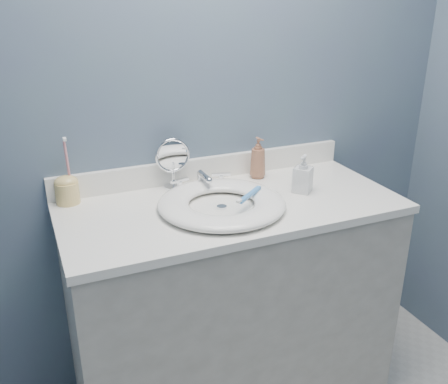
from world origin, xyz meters
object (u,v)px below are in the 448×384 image
soap_bottle_amber (258,158)px  toothbrush_holder (67,189)px  soap_bottle_clear (303,174)px  makeup_mirror (173,161)px

soap_bottle_amber → toothbrush_holder: toothbrush_holder is taller
soap_bottle_amber → soap_bottle_clear: bearing=-76.7°
soap_bottle_amber → makeup_mirror: bearing=166.2°
makeup_mirror → soap_bottle_clear: (0.44, -0.23, -0.04)m
soap_bottle_amber → toothbrush_holder: (-0.74, 0.03, -0.03)m
soap_bottle_clear → toothbrush_holder: (-0.83, 0.24, -0.02)m
soap_bottle_clear → soap_bottle_amber: bearing=161.8°
makeup_mirror → toothbrush_holder: 0.40m
makeup_mirror → soap_bottle_clear: 0.49m
makeup_mirror → toothbrush_holder: (-0.39, 0.01, -0.05)m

